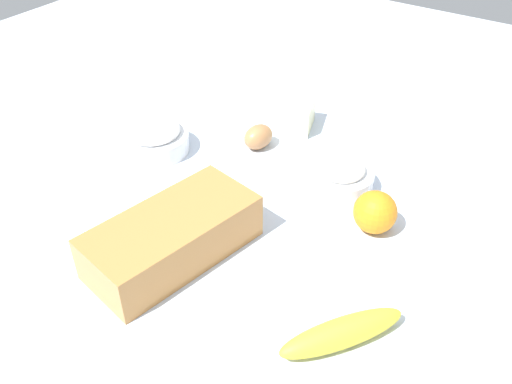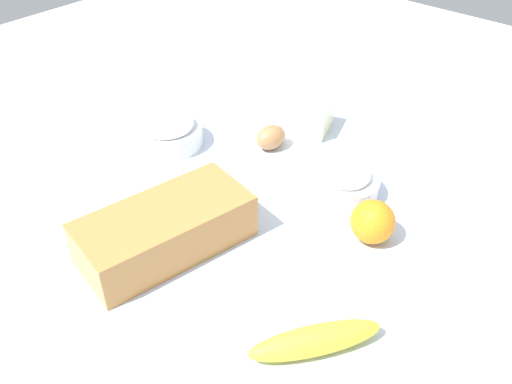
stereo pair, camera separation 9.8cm
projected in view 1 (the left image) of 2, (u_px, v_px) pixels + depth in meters
The scene contains 8 objects.
ground_plane at pixel (256, 214), 1.01m from camera, with size 2.40×2.40×0.02m, color silver.
loaf_pan at pixel (173, 236), 0.88m from camera, with size 0.30×0.18×0.08m.
flour_bowl at pixel (340, 176), 1.04m from camera, with size 0.12×0.12×0.06m.
sugar_bowl at pixel (154, 137), 1.14m from camera, with size 0.14×0.14×0.07m.
banana at pixel (342, 333), 0.76m from camera, with size 0.19×0.04×0.04m, color yellow.
orange_fruit at pixel (375, 212), 0.94m from camera, with size 0.07×0.07×0.07m, color orange.
butter_block at pixel (297, 115), 1.22m from camera, with size 0.09×0.06×0.06m, color #F4EDB2.
egg_near_butter at pixel (258, 137), 1.15m from camera, with size 0.05×0.05×0.07m, color #B07748.
Camera 1 is at (-0.64, -0.43, 0.64)m, focal length 38.89 mm.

